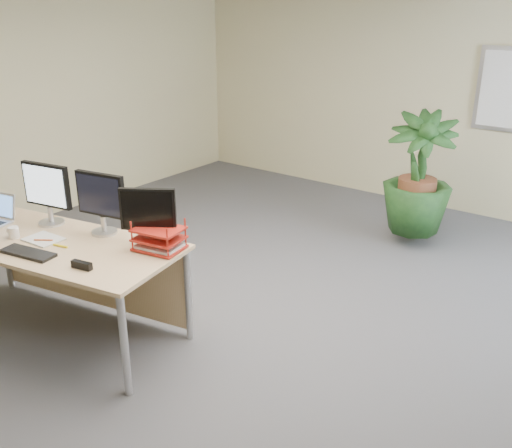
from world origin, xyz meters
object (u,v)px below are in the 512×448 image
Objects in this scene: desk at (62,256)px; monitor_right at (101,199)px; monitor_left at (47,190)px; floor_plant at (418,178)px.

desk is 4.51× the size of monitor_right.
desk is at bearing -134.83° from monitor_right.
desk is 0.56m from monitor_right.
monitor_left is (-0.26, 0.11, 0.46)m from desk.
floor_plant reaches higher than desk.
monitor_left is 0.52m from monitor_right.
floor_plant is 3.08× the size of monitor_right.
desk is 4.35× the size of monitor_left.
desk is at bearing -115.02° from floor_plant.
monitor_right is (0.24, 0.24, 0.45)m from desk.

